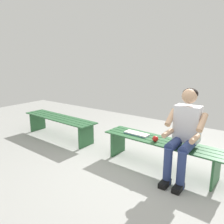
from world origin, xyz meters
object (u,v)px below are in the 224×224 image
Objects in this scene: person_seated at (184,131)px; book_open at (137,134)px; bench_far at (59,122)px; apple at (155,139)px; bench_near at (160,146)px.

book_open is at bearing -8.90° from person_seated.
person_seated is (-2.63, 0.10, 0.34)m from bench_far.
apple is (0.41, 0.00, -0.20)m from person_seated.
apple reaches higher than book_open.
bench_near is 1.49× the size of person_seated.
bench_near is 1.01× the size of bench_far.
person_seated is at bearing 164.77° from bench_near.
book_open is (0.43, -0.02, 0.11)m from bench_near.
bench_near is at bearing 180.00° from bench_far.
bench_near is 0.44m from book_open.
bench_near is 21.39× the size of apple.
person_seated is (-0.37, 0.10, 0.34)m from bench_near.
bench_near is 2.26m from bench_far.
book_open is at bearing -17.98° from apple.
bench_far is at bearing 3.31° from book_open.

